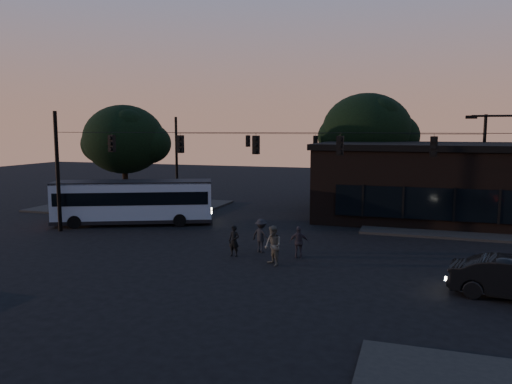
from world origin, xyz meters
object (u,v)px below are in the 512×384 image
(building, at_px, (428,181))
(pedestrian_d, at_px, (261,236))
(bus, at_px, (134,200))
(pedestrian_c, at_px, (299,242))
(pedestrian_a, at_px, (234,241))
(pedestrian_b, at_px, (273,246))

(building, distance_m, pedestrian_d, 15.68)
(bus, xyz_separation_m, pedestrian_c, (12.64, -5.22, -0.85))
(pedestrian_a, relative_size, pedestrian_d, 0.90)
(pedestrian_c, xyz_separation_m, pedestrian_d, (-2.16, 0.59, 0.07))
(building, height_order, bus, building)
(pedestrian_a, height_order, pedestrian_c, pedestrian_c)
(pedestrian_c, relative_size, pedestrian_d, 0.92)
(bus, bearing_deg, pedestrian_a, -55.62)
(pedestrian_c, bearing_deg, pedestrian_d, -28.79)
(pedestrian_b, bearing_deg, pedestrian_d, 164.71)
(building, relative_size, bus, 1.46)
(pedestrian_b, bearing_deg, bus, -165.47)
(pedestrian_b, bearing_deg, building, 110.38)
(pedestrian_a, distance_m, pedestrian_b, 2.55)
(building, relative_size, pedestrian_d, 8.76)
(pedestrian_b, distance_m, pedestrian_c, 1.88)
(pedestrian_a, bearing_deg, pedestrian_c, 20.43)
(bus, bearing_deg, building, 0.75)
(building, xyz_separation_m, pedestrian_c, (-6.16, -13.76, -1.90))
(building, relative_size, pedestrian_b, 8.16)
(bus, xyz_separation_m, pedestrian_d, (10.48, -4.63, -0.78))
(pedestrian_d, bearing_deg, pedestrian_c, -175.23)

